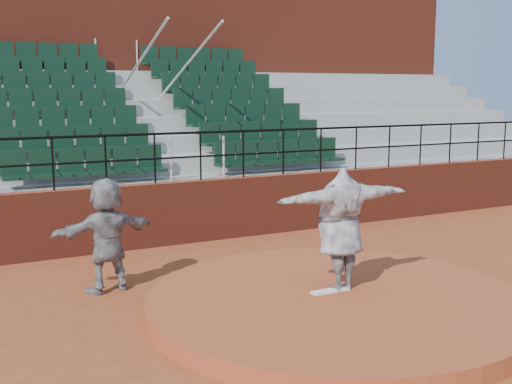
% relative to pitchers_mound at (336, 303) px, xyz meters
% --- Properties ---
extents(ground, '(90.00, 90.00, 0.00)m').
position_rel_pitchers_mound_xyz_m(ground, '(0.00, 0.00, -0.12)').
color(ground, brown).
rests_on(ground, ground).
extents(pitchers_mound, '(5.50, 5.50, 0.25)m').
position_rel_pitchers_mound_xyz_m(pitchers_mound, '(0.00, 0.00, 0.00)').
color(pitchers_mound, '#A34624').
rests_on(pitchers_mound, ground).
extents(pitching_rubber, '(0.60, 0.15, 0.03)m').
position_rel_pitchers_mound_xyz_m(pitching_rubber, '(0.00, 0.15, 0.14)').
color(pitching_rubber, white).
rests_on(pitching_rubber, pitchers_mound).
extents(boundary_wall, '(24.00, 0.30, 1.30)m').
position_rel_pitchers_mound_xyz_m(boundary_wall, '(0.00, 5.00, 0.53)').
color(boundary_wall, maroon).
rests_on(boundary_wall, ground).
extents(wall_railing, '(24.04, 0.05, 1.03)m').
position_rel_pitchers_mound_xyz_m(wall_railing, '(0.00, 5.00, 1.90)').
color(wall_railing, black).
rests_on(wall_railing, boundary_wall).
extents(seating_deck, '(24.00, 5.97, 4.63)m').
position_rel_pitchers_mound_xyz_m(seating_deck, '(0.00, 8.65, 1.32)').
color(seating_deck, '#969791').
rests_on(seating_deck, ground).
extents(press_box_facade, '(24.00, 3.00, 7.10)m').
position_rel_pitchers_mound_xyz_m(press_box_facade, '(0.00, 12.60, 3.43)').
color(press_box_facade, maroon).
rests_on(press_box_facade, ground).
extents(pitcher, '(2.24, 0.62, 1.82)m').
position_rel_pitchers_mound_xyz_m(pitcher, '(0.20, 0.21, 1.04)').
color(pitcher, black).
rests_on(pitcher, pitchers_mound).
extents(fielder, '(1.76, 0.82, 1.83)m').
position_rel_pitchers_mound_xyz_m(fielder, '(-2.67, 2.49, 0.79)').
color(fielder, black).
rests_on(fielder, ground).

